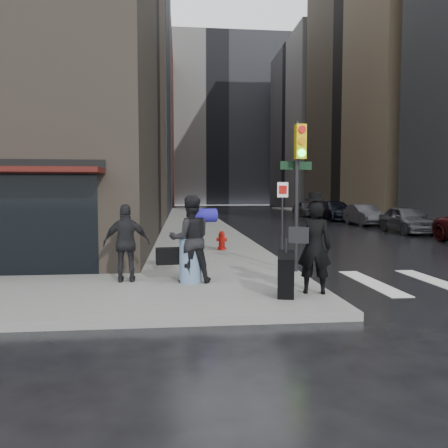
{
  "coord_description": "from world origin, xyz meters",
  "views": [
    {
      "loc": [
        -1.02,
        -8.82,
        2.12
      ],
      "look_at": [
        0.16,
        2.8,
        1.3
      ],
      "focal_mm": 35.0,
      "sensor_mm": 36.0,
      "label": 1
    }
  ],
  "objects_px": {
    "parked_car_1": "(407,219)",
    "parked_car_2": "(364,215)",
    "man_overcoat": "(308,251)",
    "man_jeans": "(190,239)",
    "man_greycoat": "(127,243)",
    "traffic_light": "(297,175)",
    "parked_car_4": "(306,209)",
    "fire_hydrant": "(222,241)",
    "parked_car_3": "(335,211)"
  },
  "relations": [
    {
      "from": "parked_car_1",
      "to": "parked_car_2",
      "type": "height_order",
      "value": "parked_car_1"
    },
    {
      "from": "man_overcoat",
      "to": "parked_car_2",
      "type": "height_order",
      "value": "man_overcoat"
    },
    {
      "from": "man_jeans",
      "to": "man_greycoat",
      "type": "bearing_deg",
      "value": -15.63
    },
    {
      "from": "man_jeans",
      "to": "parked_car_4",
      "type": "xyz_separation_m",
      "value": [
        11.47,
        29.91,
        -0.42
      ]
    },
    {
      "from": "man_jeans",
      "to": "parked_car_2",
      "type": "distance_m",
      "value": 21.94
    },
    {
      "from": "man_overcoat",
      "to": "parked_car_2",
      "type": "relative_size",
      "value": 0.48
    },
    {
      "from": "fire_hydrant",
      "to": "parked_car_4",
      "type": "xyz_separation_m",
      "value": [
        10.23,
        24.39,
        0.26
      ]
    },
    {
      "from": "man_greycoat",
      "to": "parked_car_2",
      "type": "distance_m",
      "value": 22.57
    },
    {
      "from": "man_overcoat",
      "to": "fire_hydrant",
      "type": "xyz_separation_m",
      "value": [
        -1.03,
        6.9,
        -0.55
      ]
    },
    {
      "from": "parked_car_1",
      "to": "parked_car_2",
      "type": "relative_size",
      "value": 1.03
    },
    {
      "from": "parked_car_3",
      "to": "parked_car_4",
      "type": "height_order",
      "value": "parked_car_3"
    },
    {
      "from": "traffic_light",
      "to": "parked_car_3",
      "type": "relative_size",
      "value": 0.72
    },
    {
      "from": "parked_car_1",
      "to": "parked_car_3",
      "type": "bearing_deg",
      "value": 92.37
    },
    {
      "from": "parked_car_2",
      "to": "parked_car_4",
      "type": "relative_size",
      "value": 1.02
    },
    {
      "from": "man_greycoat",
      "to": "fire_hydrant",
      "type": "xyz_separation_m",
      "value": [
        2.64,
        5.31,
        -0.57
      ]
    },
    {
      "from": "parked_car_1",
      "to": "parked_car_2",
      "type": "xyz_separation_m",
      "value": [
        0.13,
        5.78,
        -0.04
      ]
    },
    {
      "from": "parked_car_3",
      "to": "fire_hydrant",
      "type": "bearing_deg",
      "value": -121.33
    },
    {
      "from": "parked_car_1",
      "to": "parked_car_3",
      "type": "xyz_separation_m",
      "value": [
        0.25,
        11.56,
        0.03
      ]
    },
    {
      "from": "man_jeans",
      "to": "parked_car_4",
      "type": "distance_m",
      "value": 32.03
    },
    {
      "from": "man_jeans",
      "to": "fire_hydrant",
      "type": "distance_m",
      "value": 5.7
    },
    {
      "from": "man_jeans",
      "to": "parked_car_2",
      "type": "height_order",
      "value": "man_jeans"
    },
    {
      "from": "man_greycoat",
      "to": "man_overcoat",
      "type": "bearing_deg",
      "value": 153.11
    },
    {
      "from": "parked_car_1",
      "to": "parked_car_4",
      "type": "xyz_separation_m",
      "value": [
        -0.43,
        17.34,
        -0.03
      ]
    },
    {
      "from": "traffic_light",
      "to": "parked_car_1",
      "type": "bearing_deg",
      "value": 44.48
    },
    {
      "from": "parked_car_2",
      "to": "fire_hydrant",
      "type": "bearing_deg",
      "value": -128.49
    },
    {
      "from": "man_overcoat",
      "to": "parked_car_1",
      "type": "distance_m",
      "value": 16.94
    },
    {
      "from": "parked_car_2",
      "to": "man_jeans",
      "type": "bearing_deg",
      "value": -121.66
    },
    {
      "from": "man_overcoat",
      "to": "man_greycoat",
      "type": "distance_m",
      "value": 4.0
    },
    {
      "from": "man_greycoat",
      "to": "traffic_light",
      "type": "height_order",
      "value": "traffic_light"
    },
    {
      "from": "parked_car_3",
      "to": "man_greycoat",
      "type": "bearing_deg",
      "value": -120.47
    },
    {
      "from": "man_overcoat",
      "to": "man_greycoat",
      "type": "relative_size",
      "value": 1.16
    },
    {
      "from": "traffic_light",
      "to": "parked_car_4",
      "type": "height_order",
      "value": "traffic_light"
    },
    {
      "from": "man_overcoat",
      "to": "man_greycoat",
      "type": "bearing_deg",
      "value": -9.84
    },
    {
      "from": "man_overcoat",
      "to": "parked_car_2",
      "type": "distance_m",
      "value": 22.01
    },
    {
      "from": "parked_car_2",
      "to": "parked_car_3",
      "type": "height_order",
      "value": "parked_car_3"
    },
    {
      "from": "man_overcoat",
      "to": "parked_car_1",
      "type": "bearing_deg",
      "value": -111.06
    },
    {
      "from": "parked_car_2",
      "to": "parked_car_3",
      "type": "bearing_deg",
      "value": 90.42
    },
    {
      "from": "fire_hydrant",
      "to": "parked_car_2",
      "type": "distance_m",
      "value": 16.76
    },
    {
      "from": "fire_hydrant",
      "to": "parked_car_4",
      "type": "height_order",
      "value": "parked_car_4"
    },
    {
      "from": "fire_hydrant",
      "to": "parked_car_1",
      "type": "height_order",
      "value": "parked_car_1"
    },
    {
      "from": "man_jeans",
      "to": "fire_hydrant",
      "type": "relative_size",
      "value": 2.92
    },
    {
      "from": "man_greycoat",
      "to": "traffic_light",
      "type": "bearing_deg",
      "value": -172.01
    },
    {
      "from": "traffic_light",
      "to": "man_jeans",
      "type": "bearing_deg",
      "value": -165.72
    },
    {
      "from": "man_greycoat",
      "to": "parked_car_2",
      "type": "bearing_deg",
      "value": -130.02
    },
    {
      "from": "man_overcoat",
      "to": "parked_car_3",
      "type": "distance_m",
      "value": 27.35
    },
    {
      "from": "traffic_light",
      "to": "parked_car_2",
      "type": "relative_size",
      "value": 0.9
    },
    {
      "from": "fire_hydrant",
      "to": "parked_car_2",
      "type": "height_order",
      "value": "parked_car_2"
    },
    {
      "from": "man_overcoat",
      "to": "man_jeans",
      "type": "height_order",
      "value": "man_overcoat"
    },
    {
      "from": "man_jeans",
      "to": "man_greycoat",
      "type": "distance_m",
      "value": 1.42
    },
    {
      "from": "traffic_light",
      "to": "man_overcoat",
      "type": "bearing_deg",
      "value": -106.51
    }
  ]
}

